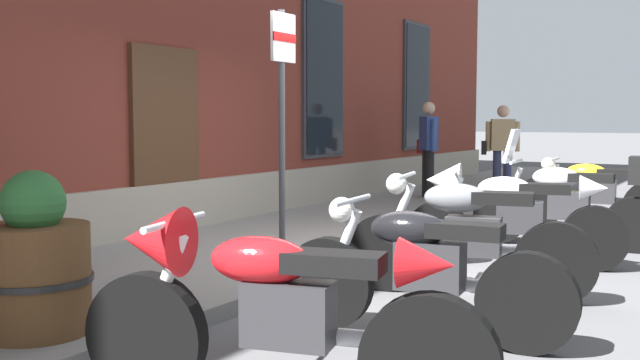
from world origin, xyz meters
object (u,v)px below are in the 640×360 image
object	(u,v)px
pedestrian_blue_top	(428,144)
motorcycle_silver_touring	(575,199)
motorcycle_red_sport	(264,303)
barrel_planter	(35,267)
motorcycle_black_naked	(420,270)
pedestrian_tan_coat	(502,145)
motorcycle_yellow_naked	(592,194)
parking_sign	(282,100)
motorcycle_white_sport	(506,210)
motorcycle_grey_naked	(465,237)

from	to	relation	value
pedestrian_blue_top	motorcycle_silver_touring	bearing A→B (deg)	-135.29
motorcycle_red_sport	barrel_planter	size ratio (longest dim) A/B	2.07
motorcycle_black_naked	pedestrian_tan_coat	bearing A→B (deg)	13.91
motorcycle_silver_touring	motorcycle_black_naked	bearing A→B (deg)	178.58
motorcycle_black_naked	motorcycle_silver_touring	xyz separation A→B (m)	(4.11, -0.10, 0.09)
motorcycle_silver_touring	pedestrian_tan_coat	world-z (taller)	pedestrian_tan_coat
motorcycle_red_sport	motorcycle_yellow_naked	bearing A→B (deg)	-1.25
motorcycle_red_sport	pedestrian_tan_coat	distance (m)	9.95
motorcycle_yellow_naked	pedestrian_tan_coat	world-z (taller)	pedestrian_tan_coat
pedestrian_tan_coat	motorcycle_silver_touring	bearing A→B (deg)	-152.55
motorcycle_black_naked	parking_sign	xyz separation A→B (m)	(1.18, 1.89, 1.16)
pedestrian_tan_coat	motorcycle_white_sport	bearing A→B (deg)	-162.19
motorcycle_red_sport	motorcycle_grey_naked	size ratio (longest dim) A/B	1.05
motorcycle_grey_naked	motorcycle_black_naked	bearing A→B (deg)	-172.75
motorcycle_black_naked	motorcycle_yellow_naked	distance (m)	5.65
parking_sign	barrel_planter	bearing A→B (deg)	178.52
motorcycle_black_naked	parking_sign	distance (m)	2.51
pedestrian_blue_top	parking_sign	size ratio (longest dim) A/B	0.70
pedestrian_blue_top	pedestrian_tan_coat	size ratio (longest dim) A/B	1.03
motorcycle_grey_naked	barrel_planter	world-z (taller)	barrel_planter
motorcycle_white_sport	pedestrian_tan_coat	world-z (taller)	pedestrian_tan_coat
motorcycle_red_sport	motorcycle_silver_touring	size ratio (longest dim) A/B	1.03
motorcycle_white_sport	motorcycle_black_naked	bearing A→B (deg)	-174.44
motorcycle_grey_naked	motorcycle_white_sport	world-z (taller)	motorcycle_white_sport
motorcycle_grey_naked	pedestrian_tan_coat	bearing A→B (deg)	15.12
motorcycle_white_sport	motorcycle_silver_touring	xyz separation A→B (m)	(1.41, -0.37, 0.00)
pedestrian_blue_top	motorcycle_white_sport	bearing A→B (deg)	-148.86
barrel_planter	motorcycle_yellow_naked	bearing A→B (deg)	-15.22
motorcycle_silver_touring	pedestrian_tan_coat	xyz separation A→B (m)	(4.12, 2.14, 0.43)
motorcycle_black_naked	motorcycle_grey_naked	world-z (taller)	motorcycle_grey_naked
motorcycle_black_naked	motorcycle_yellow_naked	xyz separation A→B (m)	(5.65, 0.02, 0.01)
motorcycle_red_sport	barrel_planter	distance (m)	1.79
motorcycle_grey_naked	barrel_planter	xyz separation A→B (m)	(-2.78, 1.79, 0.05)
parking_sign	barrel_planter	size ratio (longest dim) A/B	2.27
motorcycle_yellow_naked	motorcycle_white_sport	bearing A→B (deg)	175.18
pedestrian_blue_top	motorcycle_grey_naked	bearing A→B (deg)	-154.46
motorcycle_silver_touring	parking_sign	size ratio (longest dim) A/B	0.89
motorcycle_red_sport	motorcycle_white_sport	size ratio (longest dim) A/B	1.02
motorcycle_yellow_naked	parking_sign	xyz separation A→B (m)	(-4.48, 1.87, 1.15)
motorcycle_grey_naked	parking_sign	xyz separation A→B (m)	(-0.12, 1.72, 1.14)
pedestrian_blue_top	motorcycle_yellow_naked	bearing A→B (deg)	-118.19
motorcycle_black_naked	pedestrian_blue_top	size ratio (longest dim) A/B	1.24
motorcycle_white_sport	parking_sign	world-z (taller)	parking_sign
motorcycle_white_sport	motorcycle_silver_touring	distance (m)	1.45
pedestrian_blue_top	barrel_planter	xyz separation A→B (m)	(-8.75, -1.06, -0.48)
motorcycle_silver_touring	barrel_planter	xyz separation A→B (m)	(-5.60, 2.06, -0.02)
motorcycle_grey_naked	parking_sign	world-z (taller)	parking_sign
pedestrian_blue_top	parking_sign	xyz separation A→B (m)	(-6.08, -1.13, 0.60)
motorcycle_black_naked	motorcycle_yellow_naked	bearing A→B (deg)	0.15
motorcycle_grey_naked	motorcycle_silver_touring	world-z (taller)	motorcycle_silver_touring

